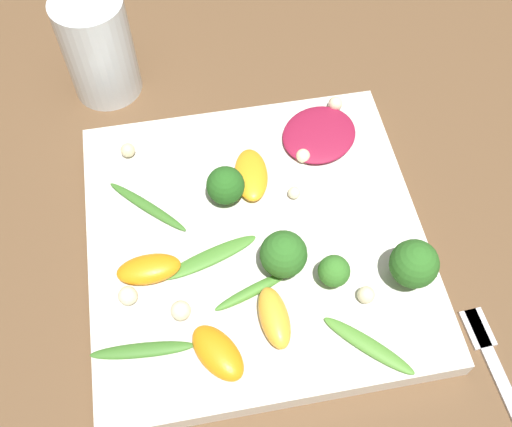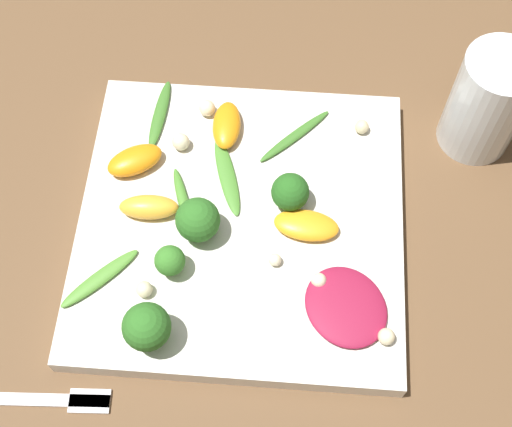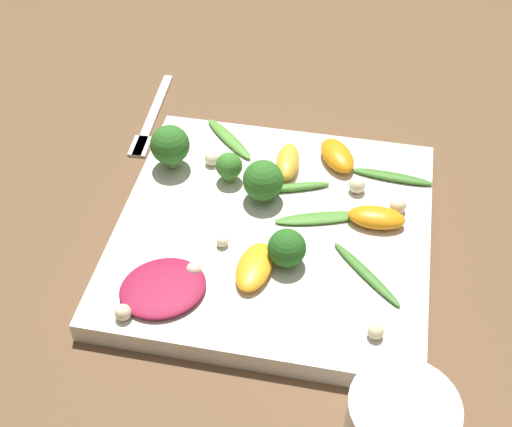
# 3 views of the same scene
# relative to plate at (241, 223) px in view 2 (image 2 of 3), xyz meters

# --- Properties ---
(ground_plane) EXTENTS (2.40, 2.40, 0.00)m
(ground_plane) POSITION_rel_plate_xyz_m (0.00, 0.00, -0.01)
(ground_plane) COLOR brown
(plate) EXTENTS (0.31, 0.31, 0.02)m
(plate) POSITION_rel_plate_xyz_m (0.00, 0.00, 0.00)
(plate) COLOR silver
(plate) RESTS_ON ground_plane
(drinking_glass) EXTENTS (0.07, 0.07, 0.12)m
(drinking_glass) POSITION_rel_plate_xyz_m (0.13, -0.23, 0.05)
(drinking_glass) COLOR white
(drinking_glass) RESTS_ON ground_plane
(fork) EXTENTS (0.02, 0.16, 0.01)m
(fork) POSITION_rel_plate_xyz_m (-0.18, 0.16, -0.01)
(fork) COLOR silver
(fork) RESTS_ON ground_plane
(radicchio_leaf_0) EXTENTS (0.11, 0.10, 0.01)m
(radicchio_leaf_0) POSITION_rel_plate_xyz_m (-0.08, -0.10, 0.02)
(radicchio_leaf_0) COLOR maroon
(radicchio_leaf_0) RESTS_ON plate
(orange_segment_0) EXTENTS (0.05, 0.06, 0.02)m
(orange_segment_0) POSITION_rel_plate_xyz_m (0.05, 0.11, 0.02)
(orange_segment_0) COLOR orange
(orange_segment_0) RESTS_ON plate
(orange_segment_1) EXTENTS (0.04, 0.06, 0.01)m
(orange_segment_1) POSITION_rel_plate_xyz_m (-0.01, -0.06, 0.02)
(orange_segment_1) COLOR orange
(orange_segment_1) RESTS_ON plate
(orange_segment_2) EXTENTS (0.06, 0.03, 0.02)m
(orange_segment_2) POSITION_rel_plate_xyz_m (0.10, 0.02, 0.02)
(orange_segment_2) COLOR orange
(orange_segment_2) RESTS_ON plate
(orange_segment_3) EXTENTS (0.03, 0.06, 0.02)m
(orange_segment_3) POSITION_rel_plate_xyz_m (0.00, 0.09, 0.02)
(orange_segment_3) COLOR #FCAD33
(orange_segment_3) RESTS_ON plate
(broccoli_floret_0) EXTENTS (0.03, 0.03, 0.03)m
(broccoli_floret_0) POSITION_rel_plate_xyz_m (-0.06, 0.06, 0.03)
(broccoli_floret_0) COLOR #7A9E51
(broccoli_floret_0) RESTS_ON plate
(broccoli_floret_1) EXTENTS (0.04, 0.04, 0.04)m
(broccoli_floret_1) POSITION_rel_plate_xyz_m (0.02, -0.05, 0.03)
(broccoli_floret_1) COLOR #84AD5B
(broccoli_floret_1) RESTS_ON plate
(broccoli_floret_2) EXTENTS (0.04, 0.04, 0.05)m
(broccoli_floret_2) POSITION_rel_plate_xyz_m (-0.02, 0.04, 0.04)
(broccoli_floret_2) COLOR #7A9E51
(broccoli_floret_2) RESTS_ON plate
(broccoli_floret_3) EXTENTS (0.04, 0.04, 0.05)m
(broccoli_floret_3) POSITION_rel_plate_xyz_m (-0.12, 0.07, 0.04)
(broccoli_floret_3) COLOR #84AD5B
(broccoli_floret_3) RESTS_ON plate
(arugula_sprig_0) EXTENTS (0.07, 0.07, 0.01)m
(arugula_sprig_0) POSITION_rel_plate_xyz_m (0.10, -0.05, 0.01)
(arugula_sprig_0) COLOR #3D7528
(arugula_sprig_0) RESTS_ON plate
(arugula_sprig_1) EXTENTS (0.07, 0.03, 0.01)m
(arugula_sprig_1) POSITION_rel_plate_xyz_m (0.01, 0.06, 0.01)
(arugula_sprig_1) COLOR #47842D
(arugula_sprig_1) RESTS_ON plate
(arugula_sprig_2) EXTENTS (0.09, 0.02, 0.01)m
(arugula_sprig_2) POSITION_rel_plate_xyz_m (0.11, 0.09, 0.01)
(arugula_sprig_2) COLOR #3D7528
(arugula_sprig_2) RESTS_ON plate
(arugula_sprig_3) EXTENTS (0.09, 0.04, 0.01)m
(arugula_sprig_3) POSITION_rel_plate_xyz_m (0.04, 0.02, 0.01)
(arugula_sprig_3) COLOR #47842D
(arugula_sprig_3) RESTS_ON plate
(arugula_sprig_4) EXTENTS (0.07, 0.07, 0.01)m
(arugula_sprig_4) POSITION_rel_plate_xyz_m (-0.07, 0.12, 0.01)
(arugula_sprig_4) COLOR #518E33
(arugula_sprig_4) RESTS_ON plate
(macadamia_nut_0) EXTENTS (0.02, 0.02, 0.02)m
(macadamia_nut_0) POSITION_rel_plate_xyz_m (0.12, 0.04, 0.02)
(macadamia_nut_0) COLOR beige
(macadamia_nut_0) RESTS_ON plate
(macadamia_nut_1) EXTENTS (0.02, 0.02, 0.02)m
(macadamia_nut_1) POSITION_rel_plate_xyz_m (-0.08, 0.08, 0.02)
(macadamia_nut_1) COLOR beige
(macadamia_nut_1) RESTS_ON plate
(macadamia_nut_2) EXTENTS (0.01, 0.01, 0.01)m
(macadamia_nut_2) POSITION_rel_plate_xyz_m (-0.06, -0.08, 0.02)
(macadamia_nut_2) COLOR beige
(macadamia_nut_2) RESTS_ON plate
(macadamia_nut_3) EXTENTS (0.02, 0.02, 0.02)m
(macadamia_nut_3) POSITION_rel_plate_xyz_m (-0.11, -0.14, 0.02)
(macadamia_nut_3) COLOR beige
(macadamia_nut_3) RESTS_ON plate
(macadamia_nut_4) EXTENTS (0.01, 0.01, 0.01)m
(macadamia_nut_4) POSITION_rel_plate_xyz_m (-0.04, -0.04, 0.02)
(macadamia_nut_4) COLOR beige
(macadamia_nut_4) RESTS_ON plate
(macadamia_nut_5) EXTENTS (0.02, 0.02, 0.02)m
(macadamia_nut_5) POSITION_rel_plate_xyz_m (0.08, 0.07, 0.02)
(macadamia_nut_5) COLOR beige
(macadamia_nut_5) RESTS_ON plate
(macadamia_nut_6) EXTENTS (0.01, 0.01, 0.01)m
(macadamia_nut_6) POSITION_rel_plate_xyz_m (0.11, -0.11, 0.02)
(macadamia_nut_6) COLOR beige
(macadamia_nut_6) RESTS_ON plate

